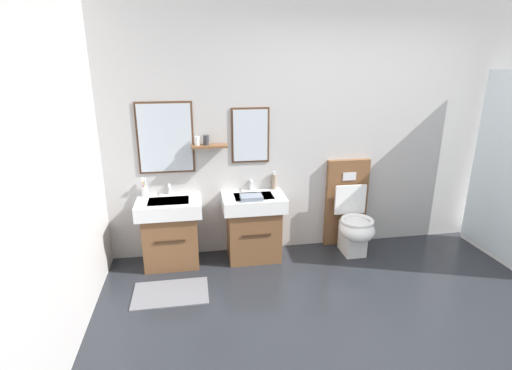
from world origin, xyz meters
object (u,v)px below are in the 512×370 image
at_px(soap_dispenser, 274,181).
at_px(toilet, 351,218).
at_px(vanity_sink_left, 171,230).
at_px(vanity_sink_right, 253,224).
at_px(folded_hand_towel, 251,198).
at_px(toothbrush_cup, 145,191).

bearing_deg(soap_dispenser, toilet, -11.49).
relative_size(vanity_sink_left, vanity_sink_right, 1.00).
xyz_separation_m(soap_dispenser, folded_hand_towel, (-0.29, -0.29, -0.06)).
bearing_deg(soap_dispenser, vanity_sink_left, -171.67).
bearing_deg(vanity_sink_left, vanity_sink_right, 0.00).
height_order(soap_dispenser, folded_hand_towel, soap_dispenser).
xyz_separation_m(vanity_sink_right, soap_dispenser, (0.25, 0.16, 0.42)).
height_order(vanity_sink_right, toothbrush_cup, toothbrush_cup).
distance_m(vanity_sink_left, soap_dispenser, 1.20).
bearing_deg(vanity_sink_right, soap_dispenser, 32.85).
xyz_separation_m(toilet, toothbrush_cup, (-2.20, 0.16, 0.39)).
distance_m(toilet, folded_hand_towel, 1.19).
xyz_separation_m(vanity_sink_left, toothbrush_cup, (-0.24, 0.15, 0.39)).
bearing_deg(toothbrush_cup, folded_hand_towel, -14.98).
bearing_deg(vanity_sink_right, folded_hand_towel, -106.88).
relative_size(soap_dispenser, folded_hand_towel, 0.91).
xyz_separation_m(vanity_sink_right, toothbrush_cup, (-1.10, 0.15, 0.39)).
distance_m(vanity_sink_right, toilet, 1.09).
bearing_deg(toilet, folded_hand_towel, -173.76).
bearing_deg(toilet, toothbrush_cup, 175.82).
bearing_deg(toothbrush_cup, toilet, -4.18).
height_order(vanity_sink_left, vanity_sink_right, same).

